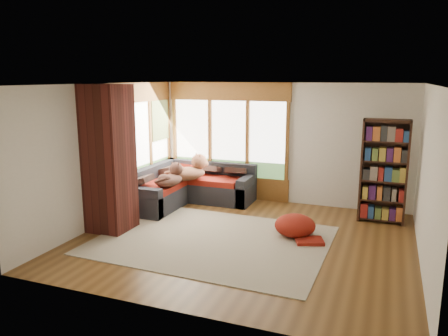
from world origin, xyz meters
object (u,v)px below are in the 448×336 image
Objects in this scene: brick_chimney at (109,159)px; pouf at (295,225)px; sectional_sofa at (184,189)px; bookshelf at (384,172)px; dog_tan at (189,169)px; dog_brindle at (171,177)px; area_rug at (213,240)px.

pouf is (3.17, 0.83, -1.10)m from brick_chimney.
sectional_sofa is 1.12× the size of bookshelf.
dog_tan is (-3.90, -0.24, -0.20)m from bookshelf.
sectional_sofa is 4.15m from bookshelf.
dog_brindle is (0.05, -0.71, 0.43)m from sectional_sofa.
pouf is 0.92× the size of dog_brindle.
area_rug is 1.93× the size of bookshelf.
pouf is (-1.37, -1.33, -0.78)m from bookshelf.
bookshelf is (4.54, 2.16, -0.32)m from brick_chimney.
dog_brindle is (0.50, 1.34, -0.57)m from brick_chimney.
dog_brindle reaches higher than pouf.
dog_tan is at bearing -176.51° from bookshelf.
sectional_sofa is 2.86× the size of dog_brindle.
bookshelf reaches higher than pouf.
area_rug is at bearing -101.65° from dog_tan.
pouf is 2.77m from dog_brindle.
dog_tan is at bearing -33.73° from sectional_sofa.
dog_tan is at bearing 71.58° from brick_chimney.
brick_chimney is 3.69× the size of pouf.
area_rug is at bearing -142.18° from bookshelf.
sectional_sofa is at bearing 77.71° from brick_chimney.
area_rug is at bearing -54.55° from sectional_sofa.
sectional_sofa is at bearing 127.39° from area_rug.
bookshelf is 2.55× the size of dog_brindle.
dog_brindle is (-2.67, 0.51, 0.53)m from pouf.
dog_tan is (-1.27, 1.80, 0.77)m from area_rug.
dog_brindle is at bearing 169.18° from pouf.
brick_chimney is 3.38× the size of dog_brindle.
dog_brindle is (-0.14, -0.59, -0.05)m from dog_tan.
pouf is (1.26, 0.70, 0.20)m from area_rug.
pouf is at bearing 14.67° from brick_chimney.
brick_chimney is at bearing -165.33° from pouf.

